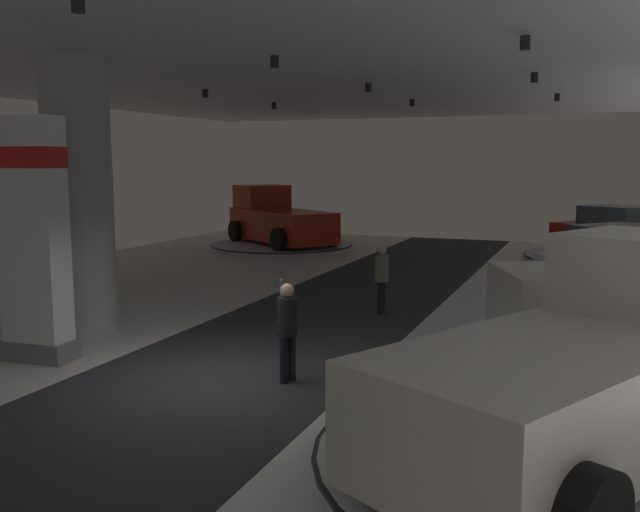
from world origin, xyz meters
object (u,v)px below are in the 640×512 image
object	(u,v)px
display_car_deep_right	(617,234)
pickup_truck_deep_left	(278,220)
display_platform_far_right	(621,299)
visitor_walking_far	(288,326)
display_platform_deep_right	(616,260)
display_platform_near_right	(572,468)
pickup_truck_near_right	(592,367)
display_car_far_right	(622,264)
visitor_walking_near	(382,275)
brand_sign_pylon	(34,236)
display_platform_deep_left	(282,246)
column_left	(79,198)

from	to	relation	value
display_car_deep_right	pickup_truck_deep_left	distance (m)	12.61
display_platform_far_right	visitor_walking_far	xyz separation A→B (m)	(-5.12, -8.56, 0.77)
display_platform_far_right	display_platform_deep_right	xyz separation A→B (m)	(0.07, 7.09, 0.03)
display_platform_near_right	pickup_truck_near_right	xyz separation A→B (m)	(0.15, 0.28, 1.07)
display_car_far_right	pickup_truck_deep_left	bearing A→B (deg)	150.84
display_platform_far_right	display_car_far_right	size ratio (longest dim) A/B	1.08
display_platform_far_right	visitor_walking_near	xyz separation A→B (m)	(-5.18, -3.17, 0.77)
display_car_deep_right	visitor_walking_near	xyz separation A→B (m)	(-5.22, -10.28, -0.15)
display_platform_far_right	display_platform_deep_right	world-z (taller)	display_platform_deep_right
brand_sign_pylon	display_platform_deep_left	world-z (taller)	brand_sign_pylon
column_left	visitor_walking_near	world-z (taller)	column_left
display_platform_deep_left	visitor_walking_near	distance (m)	12.27
display_platform_near_right	visitor_walking_near	bearing A→B (deg)	120.49
display_platform_deep_left	visitor_walking_near	size ratio (longest dim) A/B	3.57
display_platform_far_right	pickup_truck_near_right	distance (m)	10.39
column_left	display_platform_near_right	world-z (taller)	column_left
display_platform_deep_left	visitor_walking_far	bearing A→B (deg)	-64.91
display_car_far_right	display_platform_deep_left	distance (m)	14.08
display_car_deep_right	column_left	bearing A→B (deg)	-126.15
brand_sign_pylon	display_platform_deep_left	size ratio (longest dim) A/B	0.75
display_car_far_right	display_car_deep_right	bearing A→B (deg)	89.51
display_platform_deep_right	display_platform_deep_left	bearing A→B (deg)	-178.63
display_platform_deep_right	display_platform_deep_left	size ratio (longest dim) A/B	1.07
pickup_truck_near_right	display_platform_deep_left	bearing A→B (deg)	124.25
pickup_truck_near_right	visitor_walking_near	bearing A→B (deg)	122.34
brand_sign_pylon	pickup_truck_near_right	world-z (taller)	brand_sign_pylon
column_left	display_platform_deep_left	bearing A→B (deg)	97.99
display_platform_deep_left	display_platform_far_right	bearing A→B (deg)	-28.89
display_platform_deep_right	visitor_walking_near	distance (m)	11.55
column_left	display_platform_deep_right	bearing A→B (deg)	53.75
display_platform_far_right	display_platform_near_right	size ratio (longest dim) A/B	0.83
column_left	pickup_truck_deep_left	world-z (taller)	column_left
display_car_deep_right	display_platform_deep_left	distance (m)	12.39
column_left	display_car_deep_right	bearing A→B (deg)	53.85
column_left	display_platform_far_right	world-z (taller)	column_left
display_platform_near_right	visitor_walking_far	xyz separation A→B (m)	(-4.31, 2.04, 0.74)
display_car_deep_right	brand_sign_pylon	bearing A→B (deg)	-121.21
column_left	pickup_truck_deep_left	bearing A→B (deg)	98.92
pickup_truck_near_right	visitor_walking_near	distance (m)	8.45
display_platform_deep_right	pickup_truck_near_right	bearing A→B (deg)	-92.41
display_platform_deep_right	visitor_walking_near	size ratio (longest dim) A/B	3.83
display_platform_near_right	pickup_truck_deep_left	xyz separation A→B (m)	(-11.76, 17.58, 0.99)
display_platform_near_right	display_platform_deep_right	xyz separation A→B (m)	(0.88, 17.68, -0.01)
display_platform_deep_left	pickup_truck_deep_left	distance (m)	1.08
pickup_truck_near_right	brand_sign_pylon	bearing A→B (deg)	171.88
pickup_truck_deep_left	visitor_walking_far	world-z (taller)	pickup_truck_deep_left
display_platform_deep_right	display_platform_far_right	bearing A→B (deg)	-90.53
display_car_deep_right	visitor_walking_near	world-z (taller)	display_car_deep_right
brand_sign_pylon	display_platform_deep_left	xyz separation A→B (m)	(-2.58, 15.81, -2.07)
display_car_far_right	display_car_deep_right	distance (m)	7.13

